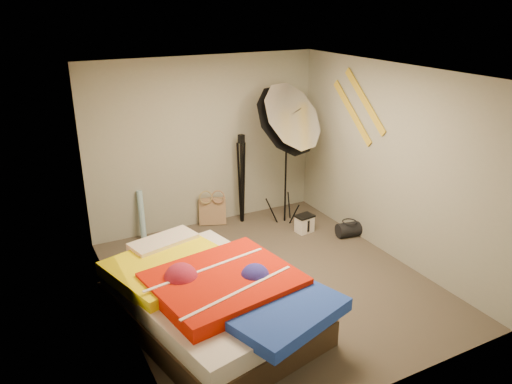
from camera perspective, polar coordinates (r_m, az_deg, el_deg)
floor at (r=6.17m, az=1.79°, el=-10.23°), size 4.00×4.00×0.00m
ceiling at (r=5.31m, az=2.10°, el=13.45°), size 4.00×4.00×0.00m
wall_back at (r=7.34m, az=-5.80°, el=5.57°), size 3.50×0.00×3.50m
wall_front at (r=4.16m, az=15.74°, el=-7.91°), size 3.50×0.00×3.50m
wall_left at (r=5.05m, az=-15.65°, el=-2.54°), size 0.00×4.00×4.00m
wall_right at (r=6.61m, az=15.28°, el=3.16°), size 0.00×4.00×4.00m
tote_bag at (r=7.61m, az=-5.00°, el=-2.18°), size 0.44×0.32×0.42m
wrapping_roll at (r=7.25m, az=-12.93°, el=-2.62°), size 0.11×0.21×0.71m
camera_case at (r=7.38m, az=5.56°, el=-3.68°), size 0.27×0.21×0.24m
duffel_bag at (r=7.34m, az=10.56°, el=-4.23°), size 0.37×0.26×0.21m
wall_stripe_upper at (r=6.87m, az=12.34°, el=10.12°), size 0.02×0.91×0.78m
wall_stripe_lower at (r=7.09m, az=10.92°, el=8.92°), size 0.02×0.91×0.78m
bed at (r=5.31m, az=-5.12°, el=-11.93°), size 2.03×2.57×0.64m
photo_umbrella at (r=7.02m, az=3.42°, el=8.06°), size 1.20×1.05×2.26m
camera_tripod at (r=7.45m, az=-1.65°, el=2.21°), size 0.09×0.09×1.38m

